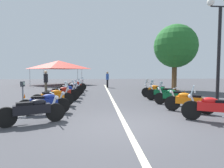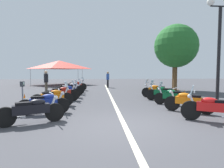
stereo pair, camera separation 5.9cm
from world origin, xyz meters
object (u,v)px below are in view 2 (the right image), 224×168
Objects in this scene: parking_meter at (22,91)px; motorcycle_left_row_3 at (61,93)px; bystander_0 at (46,80)px; motorcycle_left_row_6 at (72,87)px; motorcycle_right_row_1 at (188,102)px; motorcycle_right_row_4 at (157,90)px; motorcycle_left_row_5 at (71,89)px; motorcycle_right_row_2 at (174,96)px; motorcycle_right_row_3 at (163,93)px; motorcycle_right_row_0 at (214,108)px; roadside_tree_1 at (175,48)px; street_lamp_twin_globe at (219,34)px; traffic_cone_0 at (25,100)px; traffic_cone_1 at (178,94)px; motorcycle_left_row_0 at (32,110)px; event_tent at (59,65)px; motorcycle_left_row_4 at (66,91)px; traffic_cone_2 at (184,95)px; roadside_tree_0 at (176,46)px; bystander_1 at (108,78)px; motorcycle_left_row_7 at (76,86)px; motorcycle_left_row_2 at (53,97)px; motorcycle_left_row_1 at (44,103)px.

motorcycle_left_row_3 is at bearing 70.99° from parking_meter.
motorcycle_left_row_3 is at bearing 118.44° from bystander_0.
motorcycle_right_row_1 is at bearing -75.43° from motorcycle_left_row_6.
bystander_0 is at bearing 10.85° from motorcycle_right_row_4.
motorcycle_left_row_5 is 1.12× the size of motorcycle_right_row_2.
motorcycle_right_row_2 is at bearing 125.22° from motorcycle_right_row_3.
roadside_tree_1 reaches higher than motorcycle_right_row_0.
street_lamp_twin_globe is (-7.08, -7.50, 2.88)m from motorcycle_left_row_6.
traffic_cone_0 is at bearing 124.33° from roadside_tree_1.
motorcycle_right_row_4 is at bearing 69.10° from traffic_cone_1.
event_tent reaches higher than motorcycle_left_row_0.
motorcycle_right_row_3 is at bearing 32.11° from street_lamp_twin_globe.
traffic_cone_2 is (-1.30, -7.21, -0.17)m from motorcycle_left_row_4.
motorcycle_left_row_0 is 8.92m from motorcycle_left_row_6.
motorcycle_right_row_0 reaches higher than motorcycle_right_row_2.
traffic_cone_2 is (2.75, 0.21, -3.05)m from street_lamp_twin_globe.
motorcycle_right_row_4 is at bearing 33.20° from parking_meter.
motorcycle_right_row_3 reaches higher than motorcycle_right_row_4.
roadside_tree_0 is (4.11, -8.90, 3.50)m from motorcycle_left_row_4.
bystander_1 is (5.12, -3.15, 0.56)m from motorcycle_left_row_6.
motorcycle_left_row_0 is 7.32m from motorcycle_right_row_3.
parking_meter is (-2.57, 1.11, 0.42)m from motorcycle_left_row_3.
motorcycle_left_row_3 is at bearing 31.75° from motorcycle_right_row_3.
motorcycle_left_row_5 is at bearing 67.46° from traffic_cone_2.
roadside_tree_0 is at bearing -58.05° from traffic_cone_0.
traffic_cone_2 is 10.34m from bystander_1.
motorcycle_left_row_5 reaches higher than motorcycle_left_row_4.
traffic_cone_1 is at bearing -71.91° from motorcycle_right_row_1.
motorcycle_right_row_1 is at bearing -152.98° from event_tent.
motorcycle_left_row_7 is at bearing 50.16° from traffic_cone_2.
roadside_tree_0 is at bearing -10.28° from street_lamp_twin_globe.
motorcycle_left_row_6 reaches higher than traffic_cone_2.
traffic_cone_2 is 0.36× the size of bystander_1.
traffic_cone_0 is 0.11× the size of roadside_tree_1.
motorcycle_left_row_5 reaches higher than motorcycle_right_row_3.
street_lamp_twin_globe is (-1.10, -1.54, 2.88)m from motorcycle_right_row_2.
motorcycle_right_row_1 is 19.79m from event_tent.
motorcycle_left_row_2 is 3.01m from motorcycle_left_row_4.
bystander_1 is (11.16, -3.14, 0.54)m from motorcycle_left_row_2.
motorcycle_left_row_7 is at bearing 64.42° from motorcycle_left_row_0.
motorcycle_right_row_0 is 1.53m from motorcycle_right_row_1.
motorcycle_left_row_3 is 6.01m from motorcycle_left_row_7.
motorcycle_left_row_4 is 1.03× the size of motorcycle_right_row_4.
motorcycle_right_row_2 reaches higher than motorcycle_right_row_1.
motorcycle_left_row_3 is 1.02× the size of motorcycle_right_row_0.
traffic_cone_1 is at bearing -142.58° from event_tent.
street_lamp_twin_globe is 9.08m from roadside_tree_1.
traffic_cone_2 is at bearing -20.78° from motorcycle_left_row_3.
event_tent is (12.97, 3.11, 2.19)m from motorcycle_left_row_4.
motorcycle_right_row_3 is at bearing 11.51° from motorcycle_left_row_1.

